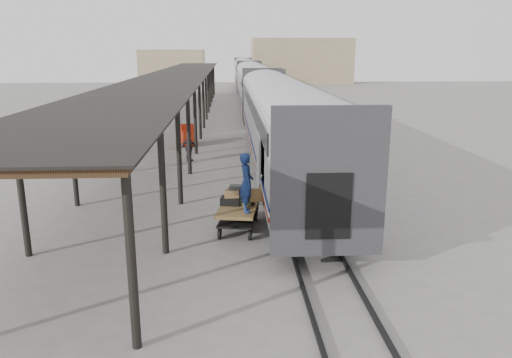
{
  "coord_description": "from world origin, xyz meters",
  "views": [
    {
      "loc": [
        0.63,
        -16.31,
        6.02
      ],
      "look_at": [
        1.53,
        0.27,
        1.7
      ],
      "focal_mm": 35.0,
      "sensor_mm": 36.0,
      "label": 1
    }
  ],
  "objects": [
    {
      "name": "suitcase_stack",
      "position": [
        0.85,
        0.29,
        1.05
      ],
      "size": [
        1.29,
        1.06,
        0.58
      ],
      "rotation": [
        0.0,
        0.0,
        -0.16
      ],
      "color": "#3A3A3D",
      "rests_on": "baggage_cart"
    },
    {
      "name": "porter",
      "position": [
        1.17,
        -0.71,
        1.84
      ],
      "size": [
        0.54,
        0.76,
        1.95
      ],
      "primitive_type": "imported",
      "rotation": [
        0.0,
        0.0,
        1.68
      ],
      "color": "navy",
      "rests_on": "baggage_cart"
    },
    {
      "name": "rails",
      "position": [
        3.2,
        34.0,
        0.06
      ],
      "size": [
        1.54,
        150.0,
        0.12
      ],
      "color": "black",
      "rests_on": "ground"
    },
    {
      "name": "building_left",
      "position": [
        -10.0,
        82.0,
        3.0
      ],
      "size": [
        12.0,
        8.0,
        6.0
      ],
      "primitive_type": "cube",
      "color": "tan",
      "rests_on": "ground"
    },
    {
      "name": "luggage_tug",
      "position": [
        -2.01,
        15.74,
        0.6
      ],
      "size": [
        1.25,
        1.66,
        1.31
      ],
      "rotation": [
        0.0,
        0.0,
        0.26
      ],
      "color": "maroon",
      "rests_on": "ground"
    },
    {
      "name": "building_far",
      "position": [
        14.0,
        78.0,
        4.0
      ],
      "size": [
        18.0,
        10.0,
        8.0
      ],
      "primitive_type": "cube",
      "color": "tan",
      "rests_on": "ground"
    },
    {
      "name": "ground",
      "position": [
        0.0,
        0.0,
        0.0
      ],
      "size": [
        160.0,
        160.0,
        0.0
      ],
      "primitive_type": "plane",
      "color": "slate",
      "rests_on": "ground"
    },
    {
      "name": "baggage_cart",
      "position": [
        0.92,
        -0.06,
        0.65
      ],
      "size": [
        1.62,
        2.57,
        0.86
      ],
      "rotation": [
        0.0,
        0.0,
        -0.16
      ],
      "color": "brown",
      "rests_on": "ground"
    },
    {
      "name": "canopy",
      "position": [
        -3.4,
        24.0,
        4.0
      ],
      "size": [
        4.9,
        64.3,
        4.15
      ],
      "color": "#422B19",
      "rests_on": "ground"
    },
    {
      "name": "pedestrian",
      "position": [
        -1.58,
        10.89,
        0.77
      ],
      "size": [
        0.97,
        0.68,
        1.53
      ],
      "primitive_type": "imported",
      "rotation": [
        0.0,
        0.0,
        2.76
      ],
      "color": "black",
      "rests_on": "ground"
    },
    {
      "name": "train",
      "position": [
        3.19,
        33.79,
        2.69
      ],
      "size": [
        3.45,
        76.01,
        4.01
      ],
      "color": "silver",
      "rests_on": "ground"
    }
  ]
}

